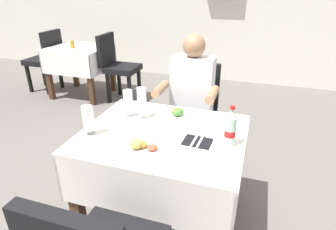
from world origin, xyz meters
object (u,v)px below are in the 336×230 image
beer_glass_middle (142,104)px  napkin_cutlery_set (197,142)px  chair_far_diner_seat (192,111)px  beer_glass_left (88,120)px  plate_near_camera (141,146)px  background_chair_left (46,57)px  background_table_tumbler (72,44)px  plate_far_diner (175,115)px  beer_glass_right (128,103)px  main_dining_table (163,156)px  cola_bottle_primary (230,129)px  background_dining_table (80,60)px  background_chair_right (117,64)px  seated_diner_far (190,99)px

beer_glass_middle → napkin_cutlery_set: 0.50m
chair_far_diner_seat → beer_glass_left: (-0.43, -1.00, 0.30)m
beer_glass_middle → plate_near_camera: bearing=-67.9°
background_chair_left → beer_glass_left: bearing=-45.1°
beer_glass_left → background_table_tumbler: 2.72m
plate_far_diner → beer_glass_right: (-0.32, -0.09, 0.08)m
main_dining_table → cola_bottle_primary: bearing=-3.4°
background_dining_table → background_chair_left: size_ratio=0.86×
beer_glass_left → background_chair_right: bearing=113.9°
main_dining_table → plate_near_camera: (-0.05, -0.23, 0.20)m
main_dining_table → background_chair_right: (-1.44, 2.10, -0.02)m
background_chair_left → plate_near_camera: bearing=-41.4°
plate_far_diner → background_dining_table: plate_far_diner is taller
beer_glass_left → cola_bottle_primary: bearing=9.6°
main_dining_table → plate_near_camera: 0.31m
chair_far_diner_seat → beer_glass_left: chair_far_diner_seat is taller
beer_glass_right → beer_glass_middle: bearing=0.8°
napkin_cutlery_set → background_chair_left: 3.64m
chair_far_diner_seat → beer_glass_middle: 0.77m
chair_far_diner_seat → background_table_tumbler: size_ratio=8.82×
plate_near_camera → plate_far_diner: size_ratio=0.98×
plate_near_camera → background_chair_left: background_chair_left is taller
beer_glass_left → background_chair_left: (-2.26, 2.27, -0.30)m
napkin_cutlery_set → beer_glass_left: bearing=-170.0°
napkin_cutlery_set → background_chair_left: bearing=143.7°
background_chair_left → chair_far_diner_seat: bearing=-25.3°
background_dining_table → main_dining_table: bearing=-45.4°
main_dining_table → background_table_tumbler: size_ratio=9.46×
plate_near_camera → background_chair_left: bearing=138.6°
plate_far_diner → napkin_cutlery_set: bearing=-51.9°
main_dining_table → plate_near_camera: size_ratio=4.13×
beer_glass_middle → background_chair_left: 3.17m
plate_near_camera → napkin_cutlery_set: bearing=31.3°
main_dining_table → beer_glass_right: bearing=154.3°
background_dining_table → plate_near_camera: bearing=-49.1°
main_dining_table → background_chair_right: bearing=124.5°
cola_bottle_primary → background_chair_left: (-3.12, 2.12, -0.31)m
chair_far_diner_seat → beer_glass_right: 0.80m
beer_glass_left → beer_glass_middle: 0.39m
background_table_tumbler → main_dining_table: bearing=-43.7°
cola_bottle_primary → beer_glass_left: bearing=-170.4°
background_chair_right → plate_near_camera: bearing=-59.2°
plate_near_camera → cola_bottle_primary: (0.48, 0.20, 0.09)m
background_dining_table → background_chair_left: background_chair_left is taller
seated_diner_far → cola_bottle_primary: bearing=-60.5°
chair_far_diner_seat → cola_bottle_primary: bearing=-63.6°
napkin_cutlery_set → plate_near_camera: bearing=-148.7°
plate_near_camera → beer_glass_left: 0.39m
chair_far_diner_seat → seated_diner_far: 0.19m
chair_far_diner_seat → background_chair_left: size_ratio=1.00×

